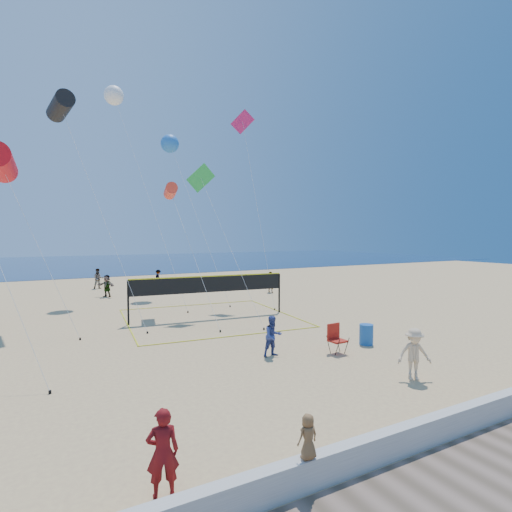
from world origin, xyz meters
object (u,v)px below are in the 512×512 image
camp_chair (336,337)px  trash_barrel (366,334)px  woman (163,452)px  volleyball_net (210,289)px

camp_chair → trash_barrel: size_ratio=1.48×
woman → camp_chair: woman is taller
volleyball_net → woman: bearing=-110.0°
trash_barrel → volleyball_net: volleyball_net is taller
woman → volleyball_net: (6.35, 13.69, 0.82)m
camp_chair → volleyball_net: 8.71m
camp_chair → trash_barrel: camp_chair is taller
trash_barrel → woman: bearing=-151.2°
woman → trash_barrel: 11.56m
woman → trash_barrel: (10.12, 5.57, -0.37)m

